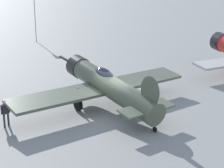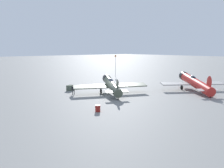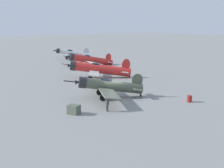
% 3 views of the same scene
% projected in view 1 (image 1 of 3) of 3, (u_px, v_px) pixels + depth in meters
% --- Properties ---
extents(ground_plane, '(400.00, 400.00, 0.00)m').
position_uv_depth(ground_plane, '(112.00, 112.00, 23.27)').
color(ground_plane, gray).
extents(airplane_foreground, '(11.95, 9.72, 3.15)m').
position_uv_depth(airplane_foreground, '(107.00, 85.00, 23.20)').
color(airplane_foreground, '#4C5442').
rests_on(airplane_foreground, ground_plane).
extents(ground_crew_mechanic, '(0.60, 0.29, 1.56)m').
position_uv_depth(ground_crew_mechanic, '(5.00, 111.00, 20.72)').
color(ground_crew_mechanic, '#2D2D33').
rests_on(ground_crew_mechanic, ground_plane).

